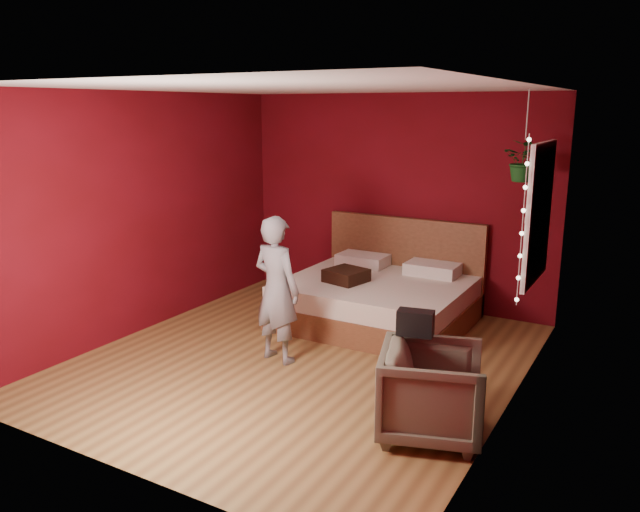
% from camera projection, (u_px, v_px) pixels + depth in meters
% --- Properties ---
extents(floor, '(4.50, 4.50, 0.00)m').
position_uv_depth(floor, '(302.00, 360.00, 6.15)').
color(floor, olive).
rests_on(floor, ground).
extents(room_walls, '(4.04, 4.54, 2.62)m').
position_uv_depth(room_walls, '(300.00, 191.00, 5.76)').
color(room_walls, '#5B0913').
rests_on(room_walls, ground).
extents(window, '(0.05, 0.97, 1.27)m').
position_uv_depth(window, '(538.00, 213.00, 5.61)').
color(window, white).
rests_on(window, room_walls).
extents(fairy_lights, '(0.04, 0.04, 1.45)m').
position_uv_depth(fairy_lights, '(523.00, 222.00, 5.18)').
color(fairy_lights, silver).
rests_on(fairy_lights, room_walls).
extents(bed, '(2.02, 1.72, 1.11)m').
position_uv_depth(bed, '(380.00, 297.00, 7.21)').
color(bed, brown).
rests_on(bed, ground).
extents(person, '(0.57, 0.42, 1.44)m').
position_uv_depth(person, '(277.00, 289.00, 6.00)').
color(person, slate).
rests_on(person, ground).
extents(armchair, '(0.96, 0.95, 0.70)m').
position_uv_depth(armchair, '(432.00, 392.00, 4.67)').
color(armchair, '#666450').
rests_on(armchair, ground).
extents(handbag, '(0.30, 0.19, 0.20)m').
position_uv_depth(handbag, '(415.00, 323.00, 4.84)').
color(handbag, black).
rests_on(handbag, armchair).
extents(throw_pillow, '(0.48, 0.48, 0.14)m').
position_uv_depth(throw_pillow, '(346.00, 275.00, 7.04)').
color(throw_pillow, black).
rests_on(throw_pillow, bed).
extents(hanging_plant, '(0.47, 0.44, 0.90)m').
position_uv_depth(hanging_plant, '(524.00, 161.00, 6.22)').
color(hanging_plant, silver).
rests_on(hanging_plant, room_walls).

